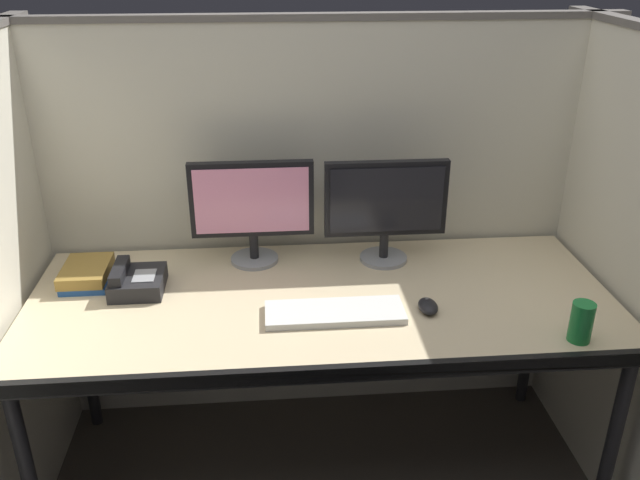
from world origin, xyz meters
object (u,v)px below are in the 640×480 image
Objects in this scene: monitor_left at (252,205)px; computer_mouse at (428,306)px; soda_can at (581,322)px; keyboard_main at (335,313)px; desk_phone at (136,281)px; monitor_right at (386,205)px; desk at (322,311)px; book_stack at (87,274)px.

computer_mouse is (0.54, -0.40, -0.20)m from monitor_left.
monitor_left reaches higher than soda_can.
monitor_left is 0.51m from keyboard_main.
soda_can reaches higher than computer_mouse.
monitor_right is at bearing 9.97° from desk_phone.
monitor_right reaches higher than computer_mouse.
desk is at bearing 157.19° from soda_can.
monitor_right is at bearing -3.96° from monitor_left.
desk is 0.44m from monitor_right.
soda_can is at bearing -49.72° from monitor_right.
book_stack reaches higher than keyboard_main.
monitor_right reaches higher than desk_phone.
desk is 15.57× the size of soda_can.
desk is 0.13m from keyboard_main.
desk_phone is (-0.64, 0.22, 0.02)m from keyboard_main.
keyboard_main is at bearing -74.16° from desk.
soda_can reaches higher than desk_phone.
monitor_left reaches higher than book_stack.
computer_mouse is at bearing -14.66° from book_stack.
computer_mouse is (0.32, -0.11, 0.07)m from desk.
keyboard_main is 2.26× the size of desk_phone.
monitor_left is 0.70m from computer_mouse.
soda_can is (0.94, -0.59, -0.15)m from monitor_left.
keyboard_main is 0.29m from computer_mouse.
soda_can is (1.33, -0.41, 0.03)m from desk_phone.
monitor_right is 2.03× the size of book_stack.
monitor_right is at bearing 46.19° from desk.
desk is at bearing 161.74° from computer_mouse.
book_stack is at bearing 166.87° from desk.
monitor_right is 3.52× the size of soda_can.
desk_phone is 0.19m from book_stack.
desk is at bearing -13.13° from book_stack.
monitor_left is 2.03× the size of book_stack.
keyboard_main is at bearing -179.44° from computer_mouse.
desk_phone is (-0.93, 0.21, 0.02)m from computer_mouse.
computer_mouse is 1.14m from book_stack.
desk is 4.42× the size of monitor_left.
computer_mouse is at bearing -36.19° from monitor_left.
book_stack is (-1.03, -0.08, -0.19)m from monitor_right.
monitor_left is 0.47m from desk_phone.
book_stack is at bearing -169.23° from monitor_left.
keyboard_main is at bearing -120.43° from monitor_right.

